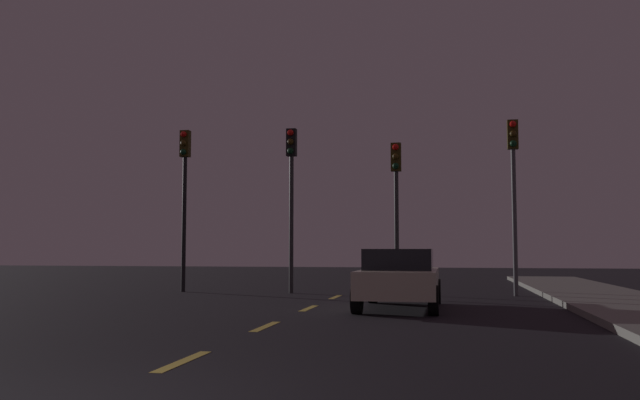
{
  "coord_description": "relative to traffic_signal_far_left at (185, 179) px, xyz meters",
  "views": [
    {
      "loc": [
        3.28,
        -5.28,
        1.4
      ],
      "look_at": [
        -0.75,
        15.47,
        3.0
      ],
      "focal_mm": 36.95,
      "sensor_mm": 36.0,
      "label": 1
    }
  ],
  "objects": [
    {
      "name": "car_stopped_ahead",
      "position": [
        7.54,
        -4.93,
        -3.04
      ],
      "size": [
        1.87,
        4.15,
        1.41
      ],
      "color": "beige",
      "rests_on": "ground_plane"
    },
    {
      "name": "lane_stripe_third",
      "position": [
        5.39,
        -9.05,
        -3.76
      ],
      "size": [
        0.16,
        1.6,
        0.01
      ],
      "primitive_type": "cube",
      "color": "#EACC4C",
      "rests_on": "ground_plane"
    },
    {
      "name": "lane_stripe_second",
      "position": [
        5.39,
        -12.85,
        -3.76
      ],
      "size": [
        0.16,
        1.6,
        0.01
      ],
      "primitive_type": "cube",
      "color": "#EACC4C",
      "rests_on": "ground_plane"
    },
    {
      "name": "traffic_signal_far_left",
      "position": [
        0.0,
        0.0,
        0.0
      ],
      "size": [
        0.32,
        0.38,
        5.42
      ],
      "color": "black",
      "rests_on": "ground_plane"
    },
    {
      "name": "ground_plane",
      "position": [
        5.39,
        -8.45,
        -3.77
      ],
      "size": [
        80.0,
        80.0,
        0.0
      ],
      "primitive_type": "plane",
      "color": "black"
    },
    {
      "name": "traffic_signal_center_left",
      "position": [
        3.7,
        -0.0,
        -0.05
      ],
      "size": [
        0.32,
        0.38,
        5.35
      ],
      "color": "#2D2D30",
      "rests_on": "ground_plane"
    },
    {
      "name": "traffic_signal_far_right",
      "position": [
        10.68,
        -0.0,
        -0.03
      ],
      "size": [
        0.32,
        0.38,
        5.37
      ],
      "color": "#4C4C51",
      "rests_on": "ground_plane"
    },
    {
      "name": "lane_stripe_fifth",
      "position": [
        5.39,
        -1.45,
        -3.76
      ],
      "size": [
        0.16,
        1.6,
        0.01
      ],
      "primitive_type": "cube",
      "color": "#EACC4C",
      "rests_on": "ground_plane"
    },
    {
      "name": "lane_stripe_fourth",
      "position": [
        5.39,
        -5.25,
        -3.76
      ],
      "size": [
        0.16,
        1.6,
        0.01
      ],
      "primitive_type": "cube",
      "color": "#EACC4C",
      "rests_on": "ground_plane"
    },
    {
      "name": "traffic_signal_center_right",
      "position": [
        7.1,
        -0.0,
        -0.41
      ],
      "size": [
        0.32,
        0.38,
        4.77
      ],
      "color": "#2D2D30",
      "rests_on": "ground_plane"
    }
  ]
}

